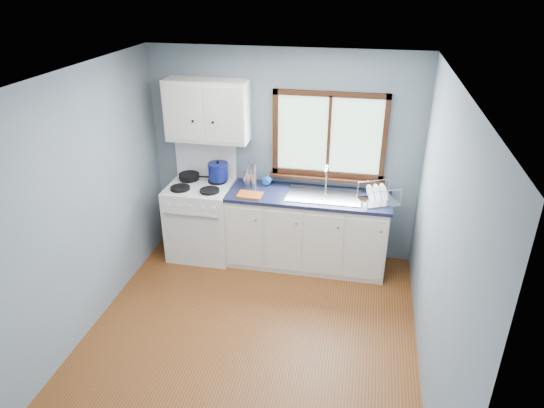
% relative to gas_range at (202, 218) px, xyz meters
% --- Properties ---
extents(floor, '(3.20, 3.60, 0.02)m').
position_rel_gas_range_xyz_m(floor, '(0.95, -1.47, -0.50)').
color(floor, brown).
rests_on(floor, ground).
extents(ceiling, '(3.20, 3.60, 0.02)m').
position_rel_gas_range_xyz_m(ceiling, '(0.95, -1.47, 2.02)').
color(ceiling, white).
rests_on(ceiling, wall_back).
extents(wall_back, '(3.20, 0.02, 2.50)m').
position_rel_gas_range_xyz_m(wall_back, '(0.95, 0.34, 0.76)').
color(wall_back, slate).
rests_on(wall_back, ground).
extents(wall_front, '(3.20, 0.02, 2.50)m').
position_rel_gas_range_xyz_m(wall_front, '(0.95, -3.28, 0.76)').
color(wall_front, slate).
rests_on(wall_front, ground).
extents(wall_left, '(0.02, 3.60, 2.50)m').
position_rel_gas_range_xyz_m(wall_left, '(-0.66, -1.47, 0.76)').
color(wall_left, slate).
rests_on(wall_left, ground).
extents(wall_right, '(0.02, 3.60, 2.50)m').
position_rel_gas_range_xyz_m(wall_right, '(2.56, -1.47, 0.76)').
color(wall_right, slate).
rests_on(wall_right, ground).
extents(gas_range, '(0.76, 0.69, 1.36)m').
position_rel_gas_range_xyz_m(gas_range, '(0.00, 0.00, 0.00)').
color(gas_range, white).
rests_on(gas_range, floor).
extents(base_cabinets, '(1.85, 0.60, 0.88)m').
position_rel_gas_range_xyz_m(base_cabinets, '(1.31, 0.02, -0.08)').
color(base_cabinets, white).
rests_on(base_cabinets, floor).
extents(countertop, '(1.89, 0.64, 0.04)m').
position_rel_gas_range_xyz_m(countertop, '(1.31, 0.02, 0.41)').
color(countertop, black).
rests_on(countertop, base_cabinets).
extents(sink, '(0.84, 0.46, 0.44)m').
position_rel_gas_range_xyz_m(sink, '(1.49, 0.02, 0.37)').
color(sink, silver).
rests_on(sink, countertop).
extents(window, '(1.36, 0.10, 1.03)m').
position_rel_gas_range_xyz_m(window, '(1.48, 0.30, 0.98)').
color(window, '#9EC6A8').
rests_on(window, wall_back).
extents(upper_cabinets, '(0.95, 0.35, 0.70)m').
position_rel_gas_range_xyz_m(upper_cabinets, '(0.10, 0.15, 1.31)').
color(upper_cabinets, white).
rests_on(upper_cabinets, wall_back).
extents(skillet, '(0.38, 0.26, 0.05)m').
position_rel_gas_range_xyz_m(skillet, '(-0.17, 0.13, 0.49)').
color(skillet, black).
rests_on(skillet, gas_range).
extents(stockpot, '(0.27, 0.27, 0.24)m').
position_rel_gas_range_xyz_m(stockpot, '(0.19, 0.15, 0.57)').
color(stockpot, navy).
rests_on(stockpot, gas_range).
extents(utensil_crock, '(0.13, 0.13, 0.40)m').
position_rel_gas_range_xyz_m(utensil_crock, '(0.56, 0.16, 0.51)').
color(utensil_crock, silver).
rests_on(utensil_crock, countertop).
extents(thermos, '(0.09, 0.09, 0.29)m').
position_rel_gas_range_xyz_m(thermos, '(0.64, 0.10, 0.57)').
color(thermos, silver).
rests_on(thermos, countertop).
extents(soap_bottle, '(0.12, 0.12, 0.28)m').
position_rel_gas_range_xyz_m(soap_bottle, '(0.77, 0.15, 0.56)').
color(soap_bottle, blue).
rests_on(soap_bottle, countertop).
extents(dish_towel, '(0.28, 0.21, 0.02)m').
position_rel_gas_range_xyz_m(dish_towel, '(0.66, -0.15, 0.44)').
color(dish_towel, '#CA5A18').
rests_on(dish_towel, countertop).
extents(dish_rack, '(0.49, 0.45, 0.21)m').
position_rel_gas_range_xyz_m(dish_rack, '(2.08, -0.02, 0.48)').
color(dish_rack, silver).
rests_on(dish_rack, countertop).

